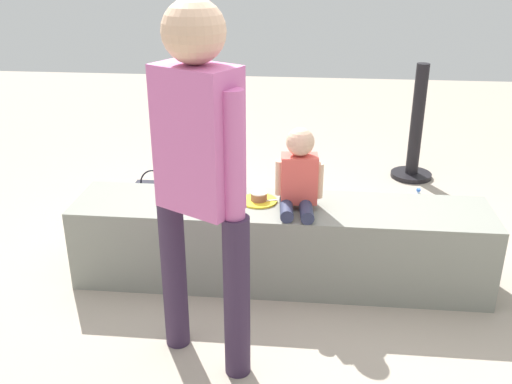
{
  "coord_description": "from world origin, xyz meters",
  "views": [
    {
      "loc": [
        0.17,
        -3.12,
        1.93
      ],
      "look_at": [
        -0.11,
        -0.4,
        0.75
      ],
      "focal_mm": 40.51,
      "sensor_mm": 36.0,
      "label": 1
    }
  ],
  "objects_px": {
    "adult_standing": "(199,162)",
    "gift_bag": "(231,187)",
    "water_bottle_near_gift": "(280,191)",
    "child_seated": "(299,174)",
    "handbag_black_leather": "(155,195)",
    "water_bottle_far_side": "(417,204)",
    "cake_plate": "(259,198)",
    "party_cup_red": "(342,233)"
  },
  "relations": [
    {
      "from": "adult_standing",
      "to": "cake_plate",
      "type": "xyz_separation_m",
      "value": [
        0.19,
        0.82,
        -0.52
      ]
    },
    {
      "from": "adult_standing",
      "to": "party_cup_red",
      "type": "xyz_separation_m",
      "value": [
        0.73,
        1.35,
        -1.0
      ]
    },
    {
      "from": "child_seated",
      "to": "cake_plate",
      "type": "distance_m",
      "value": 0.31
    },
    {
      "from": "gift_bag",
      "to": "party_cup_red",
      "type": "relative_size",
      "value": 3.72
    },
    {
      "from": "cake_plate",
      "to": "party_cup_red",
      "type": "bearing_deg",
      "value": 44.47
    },
    {
      "from": "adult_standing",
      "to": "gift_bag",
      "type": "xyz_separation_m",
      "value": [
        -0.14,
        1.86,
        -0.89
      ]
    },
    {
      "from": "cake_plate",
      "to": "water_bottle_far_side",
      "type": "distance_m",
      "value": 1.53
    },
    {
      "from": "cake_plate",
      "to": "party_cup_red",
      "type": "distance_m",
      "value": 0.9
    },
    {
      "from": "adult_standing",
      "to": "party_cup_red",
      "type": "bearing_deg",
      "value": 61.58
    },
    {
      "from": "cake_plate",
      "to": "adult_standing",
      "type": "bearing_deg",
      "value": -102.91
    },
    {
      "from": "handbag_black_leather",
      "to": "child_seated",
      "type": "bearing_deg",
      "value": -40.89
    },
    {
      "from": "water_bottle_near_gift",
      "to": "handbag_black_leather",
      "type": "xyz_separation_m",
      "value": [
        -0.97,
        -0.19,
        0.01
      ]
    },
    {
      "from": "child_seated",
      "to": "water_bottle_far_side",
      "type": "relative_size",
      "value": 2.06
    },
    {
      "from": "child_seated",
      "to": "water_bottle_near_gift",
      "type": "relative_size",
      "value": 2.19
    },
    {
      "from": "handbag_black_leather",
      "to": "water_bottle_far_side",
      "type": "bearing_deg",
      "value": 0.88
    },
    {
      "from": "water_bottle_near_gift",
      "to": "water_bottle_far_side",
      "type": "relative_size",
      "value": 0.94
    },
    {
      "from": "gift_bag",
      "to": "handbag_black_leather",
      "type": "distance_m",
      "value": 0.6
    },
    {
      "from": "water_bottle_near_gift",
      "to": "water_bottle_far_side",
      "type": "bearing_deg",
      "value": -8.57
    },
    {
      "from": "handbag_black_leather",
      "to": "gift_bag",
      "type": "bearing_deg",
      "value": 11.3
    },
    {
      "from": "water_bottle_near_gift",
      "to": "handbag_black_leather",
      "type": "relative_size",
      "value": 0.68
    },
    {
      "from": "water_bottle_far_side",
      "to": "handbag_black_leather",
      "type": "xyz_separation_m",
      "value": [
        -2.03,
        -0.03,
        0.0
      ]
    },
    {
      "from": "water_bottle_near_gift",
      "to": "handbag_black_leather",
      "type": "bearing_deg",
      "value": -168.91
    },
    {
      "from": "cake_plate",
      "to": "gift_bag",
      "type": "xyz_separation_m",
      "value": [
        -0.33,
        1.04,
        -0.37
      ]
    },
    {
      "from": "cake_plate",
      "to": "handbag_black_leather",
      "type": "distance_m",
      "value": 1.36
    },
    {
      "from": "water_bottle_far_side",
      "to": "handbag_black_leather",
      "type": "relative_size",
      "value": 0.73
    },
    {
      "from": "water_bottle_far_side",
      "to": "child_seated",
      "type": "bearing_deg",
      "value": -130.78
    },
    {
      "from": "child_seated",
      "to": "cake_plate",
      "type": "xyz_separation_m",
      "value": [
        -0.24,
        0.07,
        -0.19
      ]
    },
    {
      "from": "water_bottle_near_gift",
      "to": "party_cup_red",
      "type": "bearing_deg",
      "value": -50.45
    },
    {
      "from": "party_cup_red",
      "to": "handbag_black_leather",
      "type": "distance_m",
      "value": 1.51
    },
    {
      "from": "water_bottle_far_side",
      "to": "handbag_black_leather",
      "type": "distance_m",
      "value": 2.03
    },
    {
      "from": "water_bottle_far_side",
      "to": "handbag_black_leather",
      "type": "bearing_deg",
      "value": -179.12
    },
    {
      "from": "child_seated",
      "to": "gift_bag",
      "type": "xyz_separation_m",
      "value": [
        -0.56,
        1.11,
        -0.56
      ]
    },
    {
      "from": "child_seated",
      "to": "cake_plate",
      "type": "relative_size",
      "value": 2.16
    },
    {
      "from": "cake_plate",
      "to": "water_bottle_near_gift",
      "type": "bearing_deg",
      "value": 86.78
    },
    {
      "from": "gift_bag",
      "to": "party_cup_red",
      "type": "xyz_separation_m",
      "value": [
        0.87,
        -0.51,
        -0.11
      ]
    },
    {
      "from": "child_seated",
      "to": "water_bottle_near_gift",
      "type": "distance_m",
      "value": 1.35
    },
    {
      "from": "cake_plate",
      "to": "handbag_black_leather",
      "type": "height_order",
      "value": "cake_plate"
    },
    {
      "from": "gift_bag",
      "to": "water_bottle_near_gift",
      "type": "bearing_deg",
      "value": 10.78
    },
    {
      "from": "child_seated",
      "to": "cake_plate",
      "type": "bearing_deg",
      "value": 163.43
    },
    {
      "from": "water_bottle_near_gift",
      "to": "gift_bag",
      "type": "bearing_deg",
      "value": -169.22
    },
    {
      "from": "gift_bag",
      "to": "cake_plate",
      "type": "bearing_deg",
      "value": -72.6
    },
    {
      "from": "adult_standing",
      "to": "water_bottle_far_side",
      "type": "distance_m",
      "value": 2.39
    }
  ]
}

